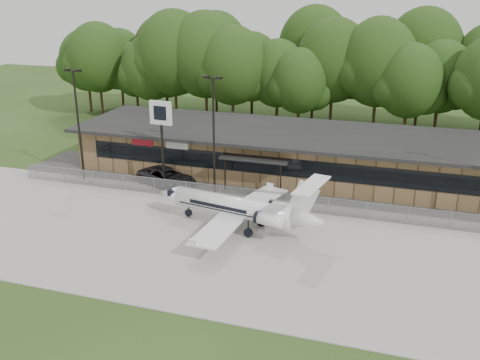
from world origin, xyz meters
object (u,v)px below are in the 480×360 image
(business_jet, at_px, (240,209))
(pole_sign, at_px, (161,122))
(suv, at_px, (167,177))
(terminal, at_px, (291,152))

(business_jet, xyz_separation_m, pole_sign, (-9.10, 6.26, 4.36))
(suv, distance_m, pole_sign, 5.19)
(terminal, distance_m, suv, 11.96)
(terminal, distance_m, business_jet, 13.44)
(pole_sign, bearing_deg, terminal, 40.84)
(suv, bearing_deg, pole_sign, -171.35)
(suv, height_order, pole_sign, pole_sign)
(pole_sign, bearing_deg, business_jet, -29.46)
(terminal, relative_size, pole_sign, 5.22)
(terminal, distance_m, pole_sign, 12.80)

